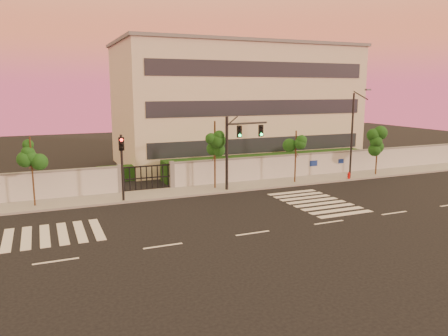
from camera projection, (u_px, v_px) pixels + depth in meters
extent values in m
plane|color=black|center=(253.00, 233.00, 23.67)|extent=(120.00, 120.00, 0.00)
cube|color=gray|center=(190.00, 191.00, 33.16)|extent=(60.00, 3.00, 0.15)
cube|color=silver|center=(335.00, 163.00, 39.94)|extent=(31.00, 0.30, 2.00)
cube|color=slate|center=(336.00, 152.00, 39.75)|extent=(31.00, 0.36, 0.12)
cube|color=slate|center=(120.00, 179.00, 32.41)|extent=(0.35, 0.35, 2.20)
cube|color=slate|center=(172.00, 175.00, 33.95)|extent=(0.35, 0.35, 2.20)
cube|color=black|center=(269.00, 164.00, 40.10)|extent=(20.00, 2.00, 1.80)
cube|color=black|center=(133.00, 172.00, 37.80)|extent=(6.00, 1.50, 1.20)
cube|color=beige|center=(236.00, 105.00, 45.98)|extent=(24.00, 12.00, 12.00)
cube|color=#262D38|center=(262.00, 145.00, 41.15)|extent=(22.00, 0.08, 1.40)
cube|color=#262D38|center=(263.00, 108.00, 40.53)|extent=(22.00, 0.08, 1.40)
cube|color=#262D38|center=(263.00, 69.00, 39.90)|extent=(22.00, 0.08, 1.40)
cube|color=slate|center=(236.00, 46.00, 44.89)|extent=(24.40, 12.40, 0.30)
cube|color=silver|center=(7.00, 240.00, 22.59)|extent=(0.50, 4.00, 0.02)
cube|color=silver|center=(26.00, 238.00, 22.94)|extent=(0.50, 4.00, 0.02)
cube|color=silver|center=(45.00, 235.00, 23.28)|extent=(0.50, 4.00, 0.02)
cube|color=silver|center=(63.00, 233.00, 23.63)|extent=(0.50, 4.00, 0.02)
cube|color=silver|center=(80.00, 231.00, 23.98)|extent=(0.50, 4.00, 0.02)
cube|color=silver|center=(97.00, 229.00, 24.32)|extent=(0.50, 4.00, 0.02)
cube|color=silver|center=(346.00, 214.00, 27.27)|extent=(4.00, 0.50, 0.02)
cube|color=silver|center=(337.00, 210.00, 28.08)|extent=(4.00, 0.50, 0.02)
cube|color=silver|center=(328.00, 207.00, 28.90)|extent=(4.00, 0.50, 0.02)
cube|color=silver|center=(320.00, 204.00, 29.71)|extent=(4.00, 0.50, 0.02)
cube|color=silver|center=(312.00, 201.00, 30.53)|extent=(4.00, 0.50, 0.02)
cube|color=silver|center=(305.00, 198.00, 31.34)|extent=(4.00, 0.50, 0.02)
cube|color=silver|center=(298.00, 195.00, 32.15)|extent=(4.00, 0.50, 0.02)
cube|color=silver|center=(292.00, 192.00, 32.97)|extent=(4.00, 0.50, 0.02)
cube|color=silver|center=(56.00, 261.00, 19.82)|extent=(2.00, 0.15, 0.01)
cube|color=silver|center=(163.00, 246.00, 21.74)|extent=(2.00, 0.15, 0.01)
cube|color=silver|center=(253.00, 233.00, 23.67)|extent=(2.00, 0.15, 0.01)
cube|color=silver|center=(329.00, 222.00, 25.59)|extent=(2.00, 0.15, 0.01)
cube|color=silver|center=(394.00, 213.00, 27.51)|extent=(2.00, 0.15, 0.01)
cylinder|color=#382314|center=(32.00, 173.00, 28.39)|extent=(0.11, 0.11, 4.69)
sphere|color=#144513|center=(31.00, 151.00, 28.13)|extent=(1.00, 1.00, 1.00)
sphere|color=#144513|center=(37.00, 161.00, 28.55)|extent=(0.76, 0.76, 0.76)
sphere|color=#144513|center=(27.00, 159.00, 27.99)|extent=(0.73, 0.73, 0.73)
cylinder|color=#382314|center=(215.00, 156.00, 33.53)|extent=(0.13, 0.13, 5.31)
sphere|color=#144513|center=(215.00, 135.00, 33.24)|extent=(1.18, 1.18, 1.18)
sphere|color=#144513|center=(218.00, 145.00, 33.72)|extent=(0.90, 0.90, 0.90)
sphere|color=#144513|center=(212.00, 142.00, 33.07)|extent=(0.86, 0.86, 0.86)
cylinder|color=#382314|center=(295.00, 157.00, 35.66)|extent=(0.12, 0.12, 4.40)
sphere|color=#144513|center=(296.00, 141.00, 35.43)|extent=(1.11, 1.11, 1.11)
sphere|color=#144513|center=(298.00, 149.00, 35.86)|extent=(0.85, 0.85, 0.85)
sphere|color=#144513|center=(294.00, 147.00, 35.25)|extent=(0.81, 0.81, 0.81)
cylinder|color=#382314|center=(377.00, 152.00, 38.96)|extent=(0.13, 0.13, 4.29)
sphere|color=#144513|center=(378.00, 138.00, 38.73)|extent=(1.19, 1.19, 1.19)
sphere|color=#144513|center=(379.00, 145.00, 39.19)|extent=(0.91, 0.91, 0.91)
sphere|color=#144513|center=(376.00, 143.00, 38.54)|extent=(0.87, 0.87, 0.87)
cylinder|color=black|center=(227.00, 154.00, 32.92)|extent=(0.22, 0.22, 5.69)
cylinder|color=black|center=(248.00, 123.00, 33.18)|extent=(3.48, 0.62, 0.15)
cube|color=black|center=(239.00, 132.00, 32.96)|extent=(0.32, 0.17, 0.83)
sphere|color=#0CF259|center=(240.00, 135.00, 32.90)|extent=(0.18, 0.18, 0.18)
cube|color=black|center=(261.00, 131.00, 33.66)|extent=(0.32, 0.17, 0.83)
sphere|color=#0CF259|center=(261.00, 134.00, 33.61)|extent=(0.18, 0.18, 0.18)
cylinder|color=black|center=(122.00, 169.00, 29.72)|extent=(0.17, 0.17, 4.70)
cube|color=black|center=(121.00, 144.00, 29.37)|extent=(0.37, 0.19, 0.94)
sphere|color=red|center=(121.00, 140.00, 29.21)|extent=(0.21, 0.21, 0.21)
cylinder|color=black|center=(352.00, 137.00, 37.07)|extent=(0.17, 0.17, 7.38)
cylinder|color=black|center=(361.00, 95.00, 35.69)|extent=(0.09, 1.77, 0.72)
cube|color=#3F3F44|center=(368.00, 90.00, 34.85)|extent=(0.46, 0.23, 0.14)
cylinder|color=red|center=(349.00, 178.00, 37.36)|extent=(0.21, 0.21, 0.48)
cylinder|color=red|center=(349.00, 174.00, 37.31)|extent=(0.27, 0.27, 0.10)
sphere|color=red|center=(349.00, 173.00, 37.29)|extent=(0.17, 0.17, 0.17)
cylinder|color=red|center=(349.00, 176.00, 37.34)|extent=(0.28, 0.11, 0.10)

